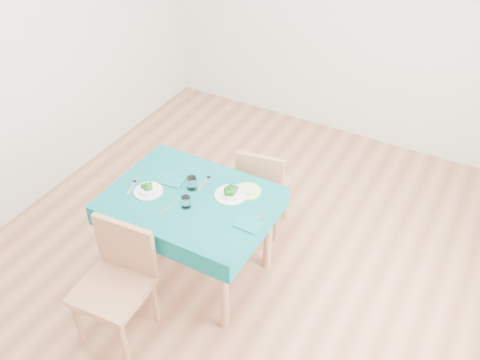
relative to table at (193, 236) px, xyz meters
The scene contains 16 objects.
room_shell 1.03m from the table, 41.35° to the left, with size 4.02×4.52×2.73m.
table is the anchor object (origin of this frame).
chair_near 0.76m from the table, 102.34° to the right, with size 0.45×0.49×1.12m, color #9A6948.
chair_far 0.77m from the table, 72.60° to the left, with size 0.38×0.41×0.94m, color #9A6948.
bowl_near 0.51m from the table, 161.85° to the right, with size 0.21×0.21×0.06m, color white, non-canonical shape.
bowl_far 0.50m from the table, 32.71° to the left, with size 0.23×0.23×0.07m, color white, non-canonical shape.
fork_near 0.58m from the table, 164.56° to the right, with size 0.02×0.17×0.00m, color silver.
knife_near 0.42m from the table, 112.18° to the right, with size 0.02×0.22×0.00m, color silver.
fork_far 0.42m from the table, 88.25° to the left, with size 0.02×0.18×0.00m, color silver.
knife_far 0.62m from the table, ahead, with size 0.02×0.22×0.00m, color silver.
napkin_near 0.46m from the table, 157.73° to the left, with size 0.21×0.14×0.01m, color #0B5C5C.
napkin_far 0.63m from the table, ahead, with size 0.18×0.12×0.01m, color #0B5C5C.
tumbler_center 0.44m from the table, 113.60° to the left, with size 0.07×0.07×0.09m, color white.
tumbler_side 0.43m from the table, 69.68° to the right, with size 0.06×0.06×0.08m, color white.
side_plate 0.56m from the table, 37.63° to the left, with size 0.20×0.20×0.01m, color #A9DE6C.
bread_slice 0.57m from the table, 37.63° to the left, with size 0.09×0.09×0.01m, color beige.
Camera 1 is at (1.43, -2.57, 3.16)m, focal length 40.00 mm.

